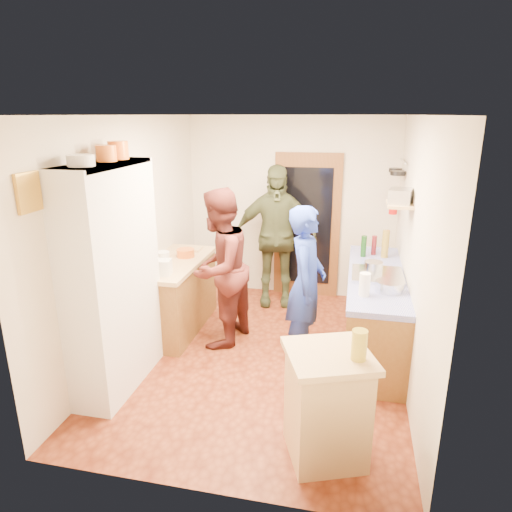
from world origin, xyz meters
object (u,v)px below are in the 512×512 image
(person_left, at_px, (224,268))
(person_hob, at_px, (309,285))
(right_counter_base, at_px, (374,313))
(island_base, at_px, (326,408))
(hutch_body, at_px, (113,280))
(person_back, at_px, (276,236))

(person_left, bearing_deg, person_hob, 92.76)
(person_hob, relative_size, person_left, 0.93)
(right_counter_base, relative_size, island_base, 2.56)
(hutch_body, relative_size, person_back, 1.11)
(person_back, bearing_deg, right_counter_base, -48.17)
(person_left, xyz_separation_m, person_back, (0.39, 1.26, 0.07))
(hutch_body, height_order, person_back, hutch_body)
(hutch_body, height_order, right_counter_base, hutch_body)
(right_counter_base, bearing_deg, island_base, -102.04)
(right_counter_base, bearing_deg, person_left, -172.44)
(right_counter_base, relative_size, person_back, 1.11)
(island_base, height_order, person_back, person_back)
(person_hob, bearing_deg, hutch_body, 118.39)
(right_counter_base, bearing_deg, person_hob, -150.76)
(hutch_body, distance_m, island_base, 2.28)
(right_counter_base, relative_size, person_left, 1.20)
(person_hob, xyz_separation_m, person_back, (-0.61, 1.44, 0.13))
(person_hob, bearing_deg, right_counter_base, -59.11)
(hutch_body, height_order, person_hob, hutch_body)
(hutch_body, bearing_deg, person_left, 53.97)
(person_left, bearing_deg, person_back, 175.44)
(hutch_body, xyz_separation_m, island_base, (2.09, -0.62, -0.67))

